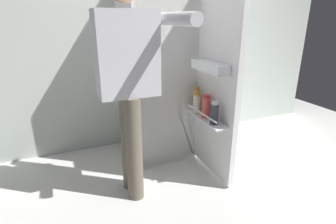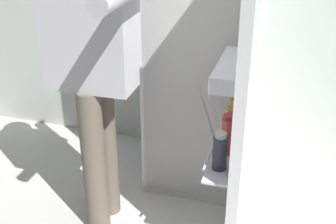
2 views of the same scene
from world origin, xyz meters
name	(u,v)px [view 2 (image 2 of 2)]	position (x,y,z in m)	size (l,w,h in m)	color
refrigerator	(208,55)	(0.02, 0.50, 0.81)	(0.63, 1.16, 1.63)	white
person	(94,55)	(-0.40, -0.03, 0.95)	(0.51, 0.71, 1.59)	#665B4C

